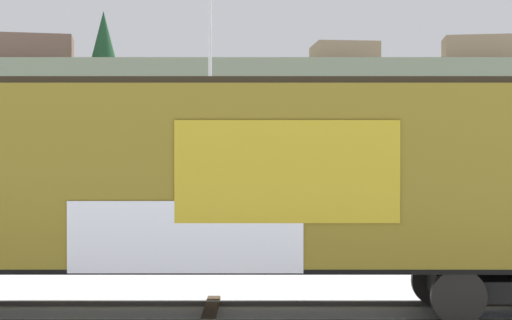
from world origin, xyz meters
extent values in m
plane|color=#B2B5BC|center=(0.00, 0.00, 0.00)|extent=(260.00, 260.00, 0.00)
cube|color=#4C4742|center=(0.59, 0.72, 0.04)|extent=(60.00, 0.35, 0.08)
cube|color=#423323|center=(0.94, 0.00, 0.04)|extent=(0.25, 2.50, 0.07)
cube|color=olive|center=(0.58, 0.00, 2.46)|extent=(15.60, 3.08, 2.85)
cube|color=#2D2823|center=(0.58, 0.00, 4.01)|extent=(14.81, 0.46, 0.24)
cube|color=#B2931E|center=(2.21, -1.53, 2.53)|extent=(3.43, 0.04, 1.57)
cube|color=silver|center=(0.66, -1.53, 1.54)|extent=(3.60, 0.05, 1.10)
cube|color=black|center=(0.58, 0.00, 0.94)|extent=(15.28, 1.72, 0.20)
cube|color=black|center=(5.90, -0.02, 0.51)|extent=(2.11, 1.37, 0.36)
cylinder|color=black|center=(5.05, -0.74, 0.46)|extent=(0.92, 0.12, 0.92)
cylinder|color=black|center=(5.06, 0.70, 0.46)|extent=(0.92, 0.12, 0.92)
cylinder|color=silver|center=(0.21, 11.18, 4.47)|extent=(0.12, 0.12, 8.94)
cube|color=slate|center=(0.00, 59.33, 4.79)|extent=(128.69, 42.44, 9.58)
cube|color=#8C725B|center=(20.59, 46.60, 10.98)|extent=(6.50, 3.96, 2.80)
cube|color=#8C725B|center=(9.09, 46.60, 10.67)|extent=(5.51, 5.12, 2.19)
cube|color=brown|center=(-16.66, 46.60, 11.02)|extent=(6.55, 4.59, 2.89)
cone|color=#193D23|center=(-10.65, 44.90, 11.91)|extent=(2.33, 2.33, 4.66)
cube|color=#9E8966|center=(-2.93, 6.06, 0.70)|extent=(4.33, 2.14, 0.77)
cube|color=#2D333D|center=(-3.11, 6.05, 1.41)|extent=(2.15, 1.78, 0.64)
cylinder|color=black|center=(-1.58, 7.03, 0.32)|extent=(0.66, 0.27, 0.64)
cylinder|color=black|center=(-1.44, 5.33, 0.32)|extent=(0.66, 0.27, 0.64)
cylinder|color=black|center=(-4.42, 6.80, 0.32)|extent=(0.66, 0.27, 0.64)
cylinder|color=black|center=(-4.28, 5.10, 0.32)|extent=(0.66, 0.27, 0.64)
cube|color=#B7BABF|center=(3.35, 6.46, 0.66)|extent=(4.16, 2.17, 0.69)
cube|color=#2D333D|center=(3.10, 6.44, 1.31)|extent=(1.91, 1.78, 0.61)
cylinder|color=black|center=(4.63, 7.44, 0.32)|extent=(0.66, 0.28, 0.64)
cylinder|color=black|center=(4.79, 5.74, 0.32)|extent=(0.66, 0.28, 0.64)
cylinder|color=black|center=(1.91, 7.18, 0.32)|extent=(0.66, 0.28, 0.64)
cylinder|color=black|center=(2.08, 5.48, 0.32)|extent=(0.66, 0.28, 0.64)
camera|label=1|loc=(1.74, -12.19, 2.84)|focal=49.33mm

